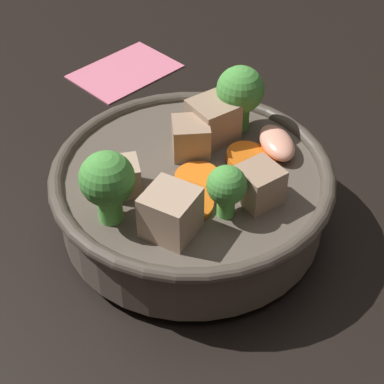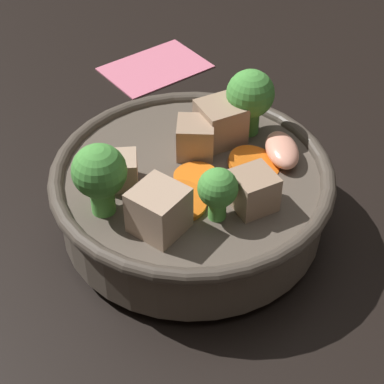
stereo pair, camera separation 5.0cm
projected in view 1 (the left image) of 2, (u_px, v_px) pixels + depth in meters
name	position (u px, v px, depth m)	size (l,w,h in m)	color
ground_plane	(192.00, 227.00, 0.53)	(3.00, 3.00, 0.00)	black
stirfry_bowl	(192.00, 188.00, 0.50)	(0.22, 0.22, 0.11)	#51473D
napkin	(125.00, 71.00, 0.71)	(0.13, 0.11, 0.00)	#D16B84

